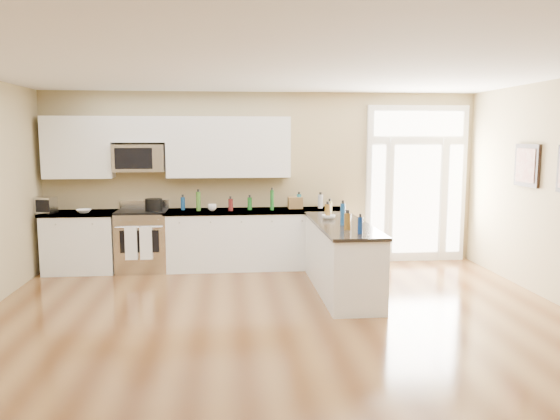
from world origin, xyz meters
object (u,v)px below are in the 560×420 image
Objects in this scene: peninsula_cabinet at (341,260)px; stockpot at (154,204)px; kitchen_range at (143,240)px; toaster_oven at (45,205)px.

peninsula_cabinet is 8.78× the size of stockpot.
kitchen_range is at bearing 165.83° from stockpot.
kitchen_range is at bearing 153.08° from peninsula_cabinet.
kitchen_range reaches higher than peninsula_cabinet.
peninsula_cabinet is at bearing -27.76° from stockpot.
toaster_oven is (-1.61, -0.02, 0.01)m from stockpot.
toaster_oven is at bearing -177.28° from kitchen_range.
peninsula_cabinet is at bearing -0.77° from toaster_oven.
toaster_oven reaches higher than stockpot.
peninsula_cabinet is 3.20m from kitchen_range.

